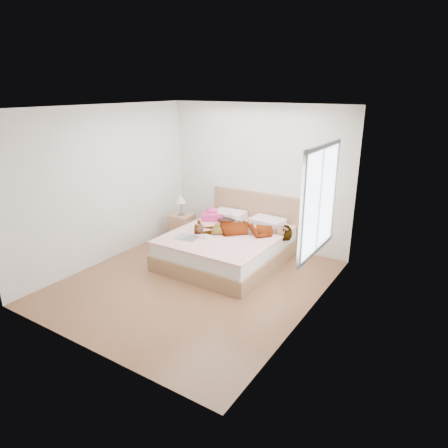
# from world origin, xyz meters

# --- Properties ---
(ground) EXTENTS (4.00, 4.00, 0.00)m
(ground) POSITION_xyz_m (0.00, 0.00, 0.00)
(ground) COLOR #4D2D18
(ground) RESTS_ON ground
(woman) EXTENTS (1.76, 1.29, 0.23)m
(woman) POSITION_xyz_m (0.22, 1.13, 0.62)
(woman) COLOR silver
(woman) RESTS_ON bed
(hair) EXTENTS (0.48, 0.57, 0.08)m
(hair) POSITION_xyz_m (-0.35, 1.58, 0.55)
(hair) COLOR black
(hair) RESTS_ON bed
(phone) EXTENTS (0.08, 0.10, 0.05)m
(phone) POSITION_xyz_m (-0.28, 1.53, 0.68)
(phone) COLOR silver
(phone) RESTS_ON bed
(room_shell) EXTENTS (4.00, 4.00, 4.00)m
(room_shell) POSITION_xyz_m (1.77, 0.30, 1.50)
(room_shell) COLOR white
(room_shell) RESTS_ON ground
(bed) EXTENTS (1.80, 2.08, 1.00)m
(bed) POSITION_xyz_m (0.00, 1.04, 0.28)
(bed) COLOR brown
(bed) RESTS_ON ground
(towel) EXTENTS (0.50, 0.48, 0.21)m
(towel) POSITION_xyz_m (-0.63, 1.43, 0.59)
(towel) COLOR #D83A84
(towel) RESTS_ON bed
(magazine) EXTENTS (0.44, 0.31, 0.02)m
(magazine) POSITION_xyz_m (-0.44, 0.39, 0.52)
(magazine) COLOR white
(magazine) RESTS_ON bed
(coffee_mug) EXTENTS (0.11, 0.09, 0.09)m
(coffee_mug) POSITION_xyz_m (-0.14, 0.50, 0.55)
(coffee_mug) COLOR white
(coffee_mug) RESTS_ON bed
(plush_toy) EXTENTS (0.20, 0.25, 0.13)m
(plush_toy) POSITION_xyz_m (-0.40, 0.71, 0.58)
(plush_toy) COLOR #331E0E
(plush_toy) RESTS_ON bed
(nightstand) EXTENTS (0.47, 0.43, 0.91)m
(nightstand) POSITION_xyz_m (-1.27, 1.32, 0.30)
(nightstand) COLOR olive
(nightstand) RESTS_ON ground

